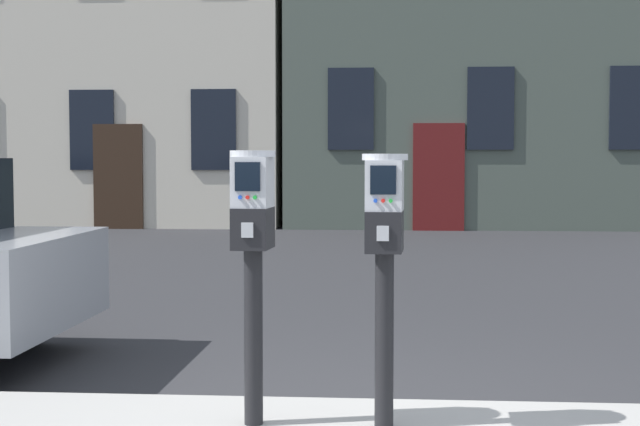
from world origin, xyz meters
TOP-DOWN VIEW (x-y plane):
  - parking_meter_near_kerb at (-0.51, -0.32)m, footprint 0.23×0.26m
  - parking_meter_twin_adjacent at (0.11, -0.32)m, footprint 0.23×0.26m

SIDE VIEW (x-z plane):
  - parking_meter_twin_adjacent at x=0.11m, z-range 0.39..1.69m
  - parking_meter_near_kerb at x=-0.51m, z-range 0.39..1.70m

